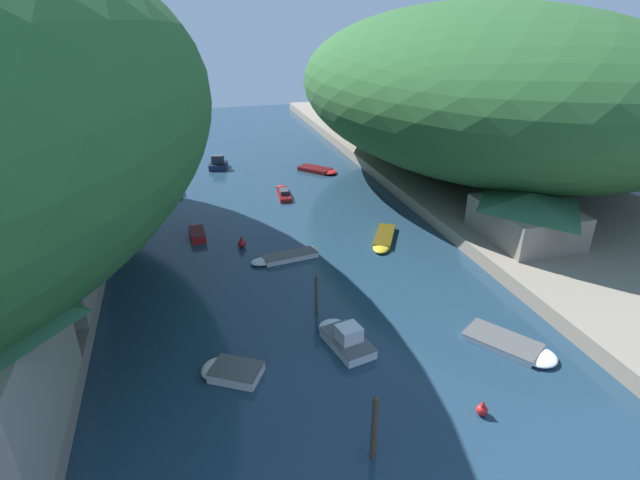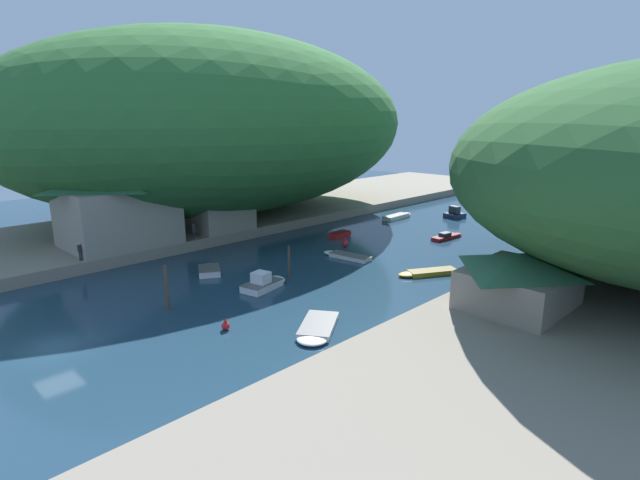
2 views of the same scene
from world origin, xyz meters
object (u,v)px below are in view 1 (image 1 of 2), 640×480
(boat_far_right_bank, at_px, (219,164))
(channel_buoy_near, at_px, (482,409))
(boat_near_quay, at_px, (174,185))
(person_on_quay, at_px, (69,331))
(boat_mid_channel, at_px, (319,170))
(boat_small_dinghy, at_px, (283,192))
(right_bank_cottage, at_px, (527,215))
(boat_white_cruiser, at_px, (197,233))
(channel_buoy_far, at_px, (242,243))
(boat_cabin_cruiser, at_px, (282,258))
(boat_moored_right, at_px, (344,337))
(boathouse_shed, at_px, (21,274))
(boat_navy_launch, at_px, (384,239))
(boat_far_upstream, at_px, (513,346))
(boat_yellow_tender, at_px, (229,371))

(boat_far_right_bank, height_order, channel_buoy_near, boat_far_right_bank)
(boat_near_quay, bearing_deg, person_on_quay, -103.84)
(channel_buoy_near, bearing_deg, boat_far_right_bank, 100.66)
(boat_mid_channel, height_order, channel_buoy_near, channel_buoy_near)
(boat_small_dinghy, height_order, channel_buoy_near, channel_buoy_near)
(right_bank_cottage, height_order, boat_white_cruiser, right_bank_cottage)
(boat_near_quay, relative_size, channel_buoy_far, 5.68)
(boat_cabin_cruiser, distance_m, boat_moored_right, 11.66)
(boathouse_shed, distance_m, boat_far_right_bank, 34.11)
(right_bank_cottage, xyz_separation_m, boat_navy_launch, (-10.37, 4.50, -2.92))
(boat_small_dinghy, bearing_deg, boat_white_cruiser, -133.91)
(boat_white_cruiser, height_order, boat_mid_channel, boat_white_cruiser)
(channel_buoy_near, bearing_deg, boat_far_upstream, 41.26)
(boat_navy_launch, bearing_deg, boat_near_quay, -19.46)
(boat_cabin_cruiser, xyz_separation_m, boat_far_upstream, (10.73, -14.82, -0.01))
(boat_yellow_tender, height_order, boat_moored_right, boat_moored_right)
(boat_yellow_tender, xyz_separation_m, boat_moored_right, (6.94, 1.00, 0.16))
(right_bank_cottage, xyz_separation_m, channel_buoy_near, (-13.35, -15.38, -2.79))
(boat_mid_channel, bearing_deg, boat_white_cruiser, 2.60)
(boat_white_cruiser, height_order, channel_buoy_near, channel_buoy_near)
(boat_white_cruiser, relative_size, boat_small_dinghy, 0.65)
(boathouse_shed, distance_m, person_on_quay, 5.93)
(boathouse_shed, bearing_deg, boat_navy_launch, 11.27)
(boat_near_quay, distance_m, boat_moored_right, 33.24)
(boat_near_quay, relative_size, boat_navy_launch, 1.05)
(boat_white_cruiser, distance_m, boat_yellow_tender, 19.03)
(boat_cabin_cruiser, bearing_deg, boat_moored_right, 179.23)
(boathouse_shed, relative_size, person_on_quay, 4.89)
(boat_far_upstream, bearing_deg, boat_yellow_tender, -41.62)
(boat_far_upstream, bearing_deg, boat_cabin_cruiser, -87.93)
(right_bank_cottage, distance_m, boat_far_upstream, 14.54)
(boat_mid_channel, distance_m, boat_far_upstream, 36.31)
(boat_white_cruiser, height_order, boat_yellow_tender, boat_white_cruiser)
(boat_yellow_tender, height_order, channel_buoy_far, channel_buoy_far)
(boat_moored_right, bearing_deg, channel_buoy_far, 93.45)
(boat_white_cruiser, distance_m, person_on_quay, 17.32)
(right_bank_cottage, xyz_separation_m, boat_far_upstream, (-8.68, -11.29, -2.92))
(boat_cabin_cruiser, relative_size, boat_far_upstream, 1.00)
(channel_buoy_far, bearing_deg, boat_cabin_cruiser, -48.63)
(boat_far_right_bank, distance_m, boat_navy_launch, 28.00)
(boat_yellow_tender, distance_m, boat_moored_right, 7.01)
(boat_navy_launch, distance_m, boat_cabin_cruiser, 9.09)
(boat_near_quay, distance_m, boat_cabin_cruiser, 21.85)
(boat_mid_channel, relative_size, person_on_quay, 2.96)
(boat_white_cruiser, xyz_separation_m, boat_yellow_tender, (0.65, -19.02, -0.04))
(boat_cabin_cruiser, height_order, boat_far_upstream, boat_cabin_cruiser)
(boat_yellow_tender, xyz_separation_m, boat_mid_channel, (14.72, 34.03, -0.08))
(boat_navy_launch, height_order, person_on_quay, person_on_quay)
(boat_mid_channel, relative_size, boat_small_dinghy, 0.97)
(boat_navy_launch, xyz_separation_m, channel_buoy_far, (-11.83, 2.20, 0.20))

